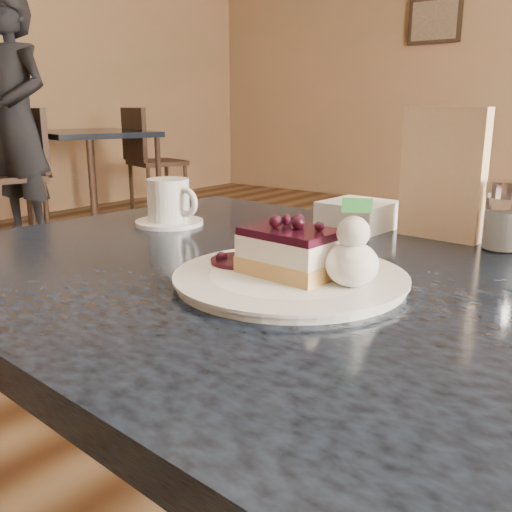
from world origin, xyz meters
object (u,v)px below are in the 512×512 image
Objects in this scene: dessert_plate at (290,279)px; coffee_set at (170,205)px; cheesecake_slice at (291,252)px; patron at (15,121)px; main_table at (312,329)px; bg_table_far_left at (96,216)px.

dessert_plate is 0.42m from coffee_set.
cheesecake_slice is 0.91× the size of coffee_set.
patron is at bearing 158.96° from cheesecake_slice.
cheesecake_slice is (-0.00, -0.05, 0.12)m from main_table.
dessert_plate is 2.32× the size of cheesecake_slice.
main_table is at bearing -16.45° from bg_table_far_left.
coffee_set is at bearing -32.45° from patron.
cheesecake_slice is 3.72m from patron.
main_table is 0.42m from coffee_set.
coffee_set is (-0.38, 0.16, 0.03)m from dessert_plate.
coffee_set is 3.77m from bg_table_far_left.
main_table is at bearing 90.00° from cheesecake_slice.
cheesecake_slice reaches higher than dessert_plate.
dessert_plate is at bearing -22.18° from cheesecake_slice.
patron reaches higher than coffee_set.
coffee_set reaches higher than bg_table_far_left.
cheesecake_slice is at bearing 153.43° from dessert_plate.
coffee_set is 0.07× the size of bg_table_far_left.
main_table is 0.73× the size of patron.
coffee_set is (-0.38, 0.12, 0.11)m from main_table.
patron is at bearing 154.57° from dessert_plate.
cheesecake_slice is at bearing -23.26° from coffee_set.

